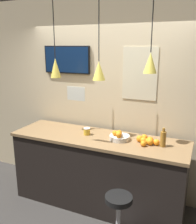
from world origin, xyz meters
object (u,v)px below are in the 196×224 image
object	(u,v)px
spread_jar	(87,131)
mounted_tv	(67,60)
fruit_bowl	(119,136)
juice_bottle	(163,139)
bar_stool	(118,215)

from	to	relation	value
spread_jar	mounted_tv	world-z (taller)	mounted_tv
fruit_bowl	juice_bottle	xyz separation A→B (m)	(0.56, 0.01, 0.05)
bar_stool	spread_jar	world-z (taller)	spread_jar
juice_bottle	mounted_tv	bearing A→B (deg)	165.77
fruit_bowl	mounted_tv	bearing A→B (deg)	157.75
juice_bottle	fruit_bowl	bearing A→B (deg)	-178.69
fruit_bowl	mounted_tv	distance (m)	1.43
mounted_tv	spread_jar	bearing A→B (deg)	-37.21
spread_jar	fruit_bowl	bearing A→B (deg)	-1.54
juice_bottle	mounted_tv	distance (m)	1.83
juice_bottle	spread_jar	bearing A→B (deg)	180.00
juice_bottle	mounted_tv	world-z (taller)	mounted_tv
fruit_bowl	juice_bottle	bearing A→B (deg)	1.31
spread_jar	mounted_tv	xyz separation A→B (m)	(-0.52, 0.39, 0.94)
spread_jar	bar_stool	bearing A→B (deg)	-43.02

